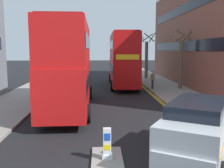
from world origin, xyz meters
TOP-DOWN VIEW (x-y plane):
  - sidewalk_right at (6.50, 16.00)m, footprint 4.00×80.00m
  - sidewalk_left at (-6.50, 16.00)m, footprint 4.00×80.00m
  - kerb_line_outer at (4.40, 14.00)m, footprint 0.10×56.00m
  - kerb_line_inner at (4.24, 14.00)m, footprint 0.10×56.00m
  - traffic_island at (0.00, 3.83)m, footprint 1.10×2.20m
  - keep_left_bollard at (0.00, 3.83)m, footprint 0.36×0.28m
  - double_decker_bus_away at (-2.24, 12.08)m, footprint 2.96×10.85m
  - double_decker_bus_oncoming at (2.19, 22.61)m, footprint 2.88×10.83m
  - taxi_minivan at (3.15, 3.80)m, footprint 4.03×5.09m
  - pedestrian_far at (4.85, 19.75)m, footprint 0.34×0.22m
  - street_tree_near at (7.66, 20.04)m, footprint 1.58×1.61m
  - street_tree_mid at (5.92, 29.12)m, footprint 1.65×2.02m

SIDE VIEW (x-z plane):
  - kerb_line_outer at x=4.40m, z-range 0.00..0.01m
  - kerb_line_inner at x=4.24m, z-range 0.00..0.01m
  - traffic_island at x=0.00m, z-range 0.00..0.10m
  - sidewalk_right at x=6.50m, z-range 0.00..0.14m
  - sidewalk_left at x=-6.50m, z-range 0.00..0.14m
  - keep_left_bollard at x=0.00m, z-range 0.05..1.16m
  - pedestrian_far at x=4.85m, z-range 0.18..1.80m
  - taxi_minivan at x=3.15m, z-range 0.01..2.13m
  - street_tree_near at x=7.66m, z-range -0.07..5.62m
  - street_tree_mid at x=5.92m, z-range -0.13..5.83m
  - double_decker_bus_away at x=-2.24m, z-range 0.21..5.85m
  - double_decker_bus_oncoming at x=2.19m, z-range 0.21..5.85m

